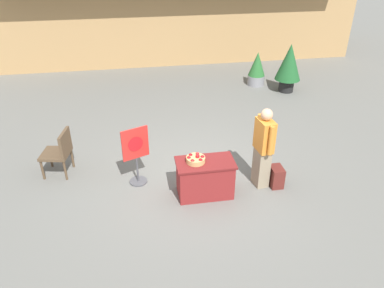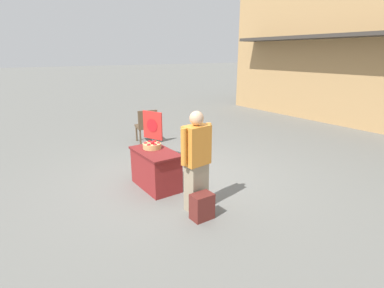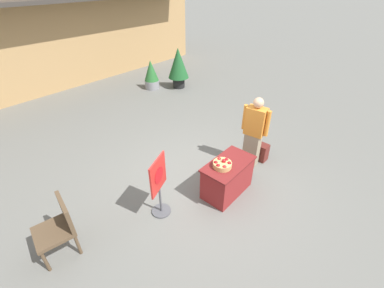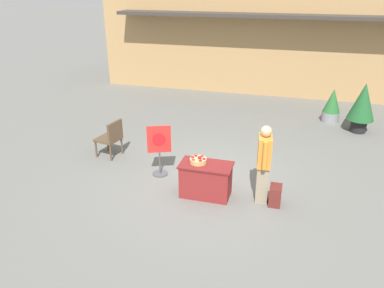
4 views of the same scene
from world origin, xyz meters
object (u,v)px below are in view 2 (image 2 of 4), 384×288
(display_table, at_px, (156,169))
(apple_basket, at_px, (152,145))
(person_visitor, at_px, (196,161))
(poster_board, at_px, (153,136))
(backpack, at_px, (202,206))
(patio_chair, at_px, (147,124))

(display_table, bearing_deg, apple_basket, 170.43)
(display_table, xyz_separation_m, apple_basket, (-0.18, 0.03, 0.43))
(person_visitor, distance_m, poster_board, 2.48)
(poster_board, bearing_deg, person_visitor, 56.93)
(poster_board, bearing_deg, apple_basket, 39.91)
(person_visitor, relative_size, backpack, 3.97)
(backpack, bearing_deg, person_visitor, 161.45)
(backpack, bearing_deg, apple_basket, -179.84)
(person_visitor, relative_size, patio_chair, 1.70)
(backpack, height_order, poster_board, poster_board)
(poster_board, distance_m, patio_chair, 1.66)
(display_table, bearing_deg, poster_board, 154.25)
(backpack, distance_m, poster_board, 2.82)
(backpack, xyz_separation_m, poster_board, (-2.72, 0.57, 0.45))
(apple_basket, bearing_deg, poster_board, 151.90)
(apple_basket, height_order, poster_board, poster_board)
(patio_chair, bearing_deg, poster_board, 170.22)
(person_visitor, bearing_deg, apple_basket, -2.14)
(backpack, distance_m, patio_chair, 4.43)
(person_visitor, xyz_separation_m, poster_board, (-2.42, 0.47, -0.19))
(display_table, height_order, person_visitor, person_visitor)
(poster_board, bearing_deg, backpack, 56.09)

